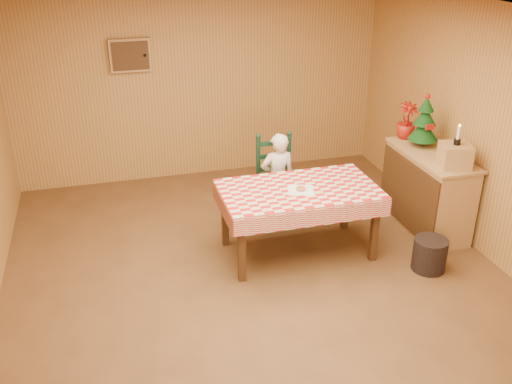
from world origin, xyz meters
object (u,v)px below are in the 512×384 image
(ladder_chair, at_px, (276,182))
(christmas_tree, at_px, (424,123))
(crate, at_px, (455,156))
(seated_child, at_px, (278,179))
(dining_table, at_px, (299,195))
(storage_bin, at_px, (430,254))
(shelf_unit, at_px, (427,191))

(ladder_chair, relative_size, christmas_tree, 1.74)
(crate, bearing_deg, seated_child, 149.20)
(ladder_chair, distance_m, crate, 2.02)
(dining_table, height_order, storage_bin, dining_table)
(ladder_chair, bearing_deg, shelf_unit, -21.28)
(shelf_unit, relative_size, storage_bin, 3.56)
(shelf_unit, height_order, storage_bin, shelf_unit)
(dining_table, bearing_deg, shelf_unit, 5.24)
(dining_table, height_order, ladder_chair, ladder_chair)
(christmas_tree, bearing_deg, dining_table, -166.33)
(ladder_chair, relative_size, seated_child, 0.96)
(ladder_chair, distance_m, christmas_tree, 1.83)
(dining_table, relative_size, ladder_chair, 1.53)
(crate, xyz_separation_m, christmas_tree, (-0.00, 0.65, 0.16))
(dining_table, distance_m, storage_bin, 1.48)
(seated_child, distance_m, crate, 1.98)
(ladder_chair, relative_size, crate, 3.60)
(dining_table, bearing_deg, crate, -8.65)
(shelf_unit, bearing_deg, storage_bin, -117.09)
(crate, relative_size, christmas_tree, 0.48)
(christmas_tree, relative_size, storage_bin, 1.78)
(seated_child, distance_m, shelf_unit, 1.74)
(ladder_chair, height_order, seated_child, seated_child)
(seated_child, xyz_separation_m, storage_bin, (1.20, -1.43, -0.39))
(dining_table, bearing_deg, seated_child, 90.00)
(dining_table, relative_size, christmas_tree, 2.67)
(crate, height_order, storage_bin, crate)
(storage_bin, bearing_deg, shelf_unit, 62.91)
(crate, relative_size, storage_bin, 0.86)
(shelf_unit, bearing_deg, christmas_tree, 88.02)
(ladder_chair, distance_m, seated_child, 0.08)
(christmas_tree, bearing_deg, ladder_chair, 166.75)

